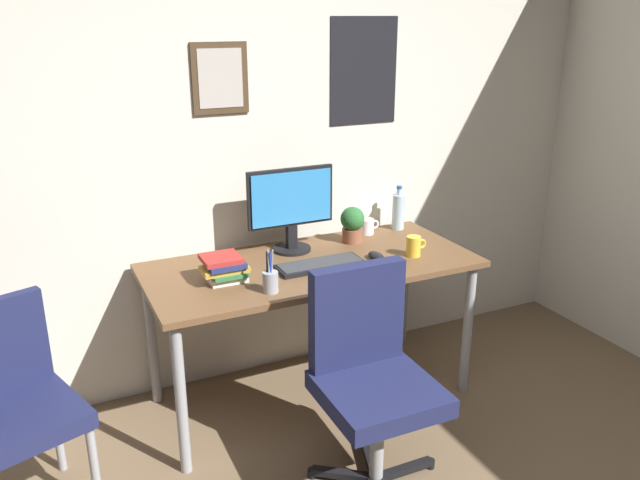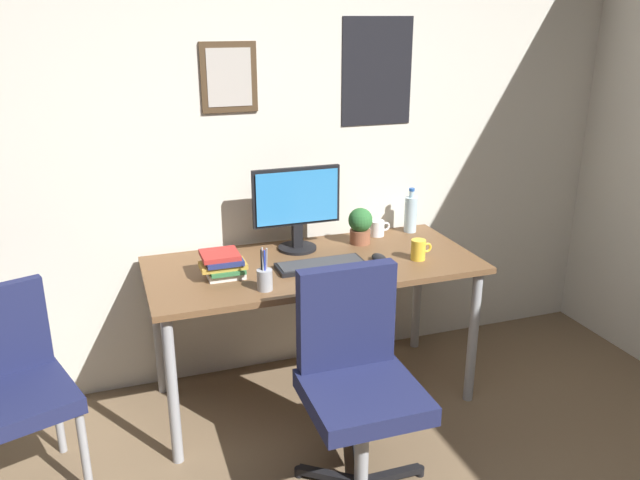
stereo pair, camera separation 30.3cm
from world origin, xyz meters
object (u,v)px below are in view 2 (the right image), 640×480
Objects in this scene: coffee_mug_near at (377,228)px; computer_mouse at (379,258)px; office_chair at (356,372)px; water_bottle at (411,214)px; coffee_mug_far at (419,250)px; book_stack_left at (223,265)px; monitor at (297,205)px; pen_cup at (265,278)px; side_chair at (11,380)px; keyboard at (321,265)px; potted_plant at (360,224)px.

computer_mouse is at bearing -112.83° from coffee_mug_near.
office_chair is 1.23m from water_bottle.
book_stack_left is (-0.96, 0.10, 0.01)m from coffee_mug_far.
monitor is at bearing -172.54° from coffee_mug_near.
side_chair is at bearing 178.73° from pen_cup.
pen_cup is at bearing -146.29° from coffee_mug_near.
monitor reaches higher than keyboard.
monitor is 0.36m from keyboard.
monitor is 4.13× the size of coffee_mug_far.
coffee_mug_far is (-0.16, -0.41, -0.05)m from water_bottle.
office_chair is 1.00m from monitor.
potted_plant is (1.71, 0.41, 0.36)m from side_chair.
office_chair is at bearing -121.56° from computer_mouse.
water_bottle reaches higher than computer_mouse.
book_stack_left is at bearing -163.88° from potted_plant.
computer_mouse is 0.40m from coffee_mug_near.
water_bottle is at bearing 28.00° from pen_cup.
water_bottle is 1.26× the size of pen_cup.
keyboard is 3.62× the size of coffee_mug_near.
coffee_mug_far is (0.04, -0.41, 0.01)m from coffee_mug_near.
pen_cup reaches higher than book_stack_left.
office_chair reaches higher than computer_mouse.
office_chair is 3.76× the size of water_bottle.
monitor is 4.18× the size of computer_mouse.
coffee_mug_far is 0.56× the size of pen_cup.
coffee_mug_near is 0.59× the size of pen_cup.
coffee_mug_far is at bearing -60.43° from potted_plant.
monitor is 0.70m from water_bottle.
side_chair reaches higher than computer_mouse.
office_chair is 0.65m from keyboard.
water_bottle reaches higher than pen_cup.
keyboard is (0.03, -0.28, -0.23)m from monitor.
coffee_mug_near is 0.41m from coffee_mug_far.
computer_mouse is 0.52m from water_bottle.
book_stack_left is (-0.78, -0.23, -0.04)m from potted_plant.
side_chair reaches higher than coffee_mug_far.
office_chair reaches higher than coffee_mug_far.
coffee_mug_far is (0.20, -0.04, 0.03)m from computer_mouse.
side_chair is 7.86× the size of coffee_mug_far.
pen_cup is at bearing -55.54° from book_stack_left.
water_bottle is at bearing 0.66° from coffee_mug_near.
monitor is 2.30× the size of pen_cup.
coffee_mug_near is at bearing 33.71° from pen_cup.
side_chair reaches higher than keyboard.
book_stack_left is (-0.47, 0.04, 0.05)m from keyboard.
side_chair is 7.95× the size of computer_mouse.
water_bottle is 0.21m from coffee_mug_near.
monitor is 0.50m from computer_mouse.
computer_mouse is at bearing 4.28° from side_chair.
potted_plant is at bearing 16.12° from book_stack_left.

